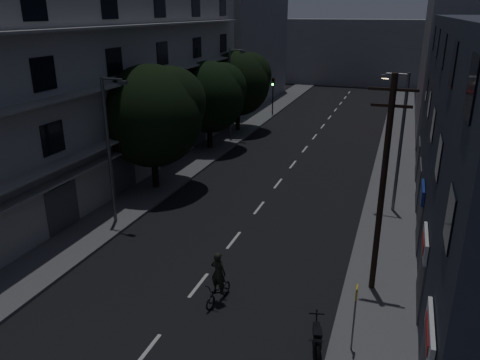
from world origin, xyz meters
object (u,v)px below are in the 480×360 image
Objects in this scene: bus_stop_sign at (355,307)px; cyclist at (219,286)px; utility_pole at (383,184)px; motorcycle at (317,339)px.

cyclist is (-5.48, 1.29, -1.12)m from bus_stop_sign.
utility_pole is 5.21m from bus_stop_sign.
utility_pole is 3.56× the size of bus_stop_sign.
motorcycle is 4.59m from cyclist.
cyclist is at bearing -153.06° from utility_pole.
cyclist is (-5.84, -2.97, -4.09)m from utility_pole.
bus_stop_sign is 1.10× the size of cyclist.
bus_stop_sign is at bearing -0.85° from motorcycle.
bus_stop_sign is 5.74m from cyclist.
motorcycle is (-1.53, -4.52, -4.38)m from utility_pole.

